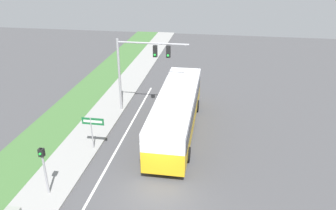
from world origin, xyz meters
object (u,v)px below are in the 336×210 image
pedestrian_signal (44,164)px  street_sign (92,126)px  signal_gantry (140,62)px  bus (177,110)px

pedestrian_signal → street_sign: (0.85, 4.82, -0.23)m
signal_gantry → pedestrian_signal: (-2.62, -11.12, -2.36)m
signal_gantry → pedestrian_signal: size_ratio=2.08×
bus → street_sign: bearing=-147.0°
signal_gantry → pedestrian_signal: signal_gantry is taller
bus → street_sign: (-5.17, -3.35, -0.03)m
bus → pedestrian_signal: 10.15m
bus → pedestrian_signal: bus is taller
bus → signal_gantry: signal_gantry is taller
street_sign → pedestrian_signal: bearing=-100.0°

